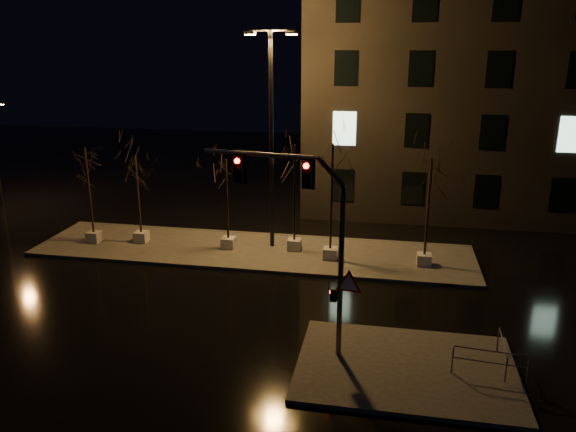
# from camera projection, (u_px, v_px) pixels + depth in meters

# --- Properties ---
(ground) EXTENTS (90.00, 90.00, 0.00)m
(ground) POSITION_uv_depth(u_px,v_px,m) (216.00, 304.00, 22.74)
(ground) COLOR black
(ground) RESTS_ON ground
(median) EXTENTS (22.00, 5.00, 0.15)m
(median) POSITION_uv_depth(u_px,v_px,m) (252.00, 251.00, 28.36)
(median) COLOR #42403A
(median) RESTS_ON ground
(sidewalk_corner) EXTENTS (7.00, 5.00, 0.15)m
(sidewalk_corner) POSITION_uv_depth(u_px,v_px,m) (406.00, 368.00, 18.13)
(sidewalk_corner) COLOR #42403A
(sidewalk_corner) RESTS_ON ground
(building) EXTENTS (25.00, 12.00, 15.00)m
(building) POSITION_uv_depth(u_px,v_px,m) (514.00, 87.00, 35.00)
(building) COLOR black
(building) RESTS_ON ground
(tree_0) EXTENTS (1.80, 1.80, 5.10)m
(tree_0) POSITION_uv_depth(u_px,v_px,m) (87.00, 169.00, 28.30)
(tree_0) COLOR beige
(tree_0) RESTS_ON median
(tree_1) EXTENTS (1.80, 1.80, 4.72)m
(tree_1) POSITION_uv_depth(u_px,v_px,m) (137.00, 175.00, 28.36)
(tree_1) COLOR beige
(tree_1) RESTS_ON median
(tree_2) EXTENTS (1.80, 1.80, 4.69)m
(tree_2) POSITION_uv_depth(u_px,v_px,m) (226.00, 180.00, 27.48)
(tree_2) COLOR beige
(tree_2) RESTS_ON median
(tree_3) EXTENTS (1.80, 1.80, 5.47)m
(tree_3) POSITION_uv_depth(u_px,v_px,m) (295.00, 169.00, 27.07)
(tree_3) COLOR beige
(tree_3) RESTS_ON median
(tree_4) EXTENTS (1.80, 1.80, 5.77)m
(tree_4) POSITION_uv_depth(u_px,v_px,m) (332.00, 170.00, 25.82)
(tree_4) COLOR beige
(tree_4) RESTS_ON median
(tree_5) EXTENTS (1.80, 1.80, 5.21)m
(tree_5) POSITION_uv_depth(u_px,v_px,m) (430.00, 183.00, 25.16)
(tree_5) COLOR beige
(tree_5) RESTS_ON median
(traffic_signal_mast) EXTENTS (5.41, 0.98, 6.67)m
(traffic_signal_mast) POSITION_uv_depth(u_px,v_px,m) (309.00, 226.00, 17.86)
(traffic_signal_mast) COLOR #55575C
(traffic_signal_mast) RESTS_ON sidewalk_corner
(streetlight_main) EXTENTS (2.64, 0.85, 10.59)m
(streetlight_main) POSITION_uv_depth(u_px,v_px,m) (271.00, 127.00, 27.03)
(streetlight_main) COLOR black
(streetlight_main) RESTS_ON median
(guard_rail_a) EXTENTS (2.24, 0.27, 0.97)m
(guard_rail_a) POSITION_uv_depth(u_px,v_px,m) (490.00, 360.00, 17.26)
(guard_rail_a) COLOR #55575C
(guard_rail_a) RESTS_ON sidewalk_corner
(guard_rail_b) EXTENTS (0.11, 1.89, 0.89)m
(guard_rail_b) POSITION_uv_depth(u_px,v_px,m) (502.00, 350.00, 17.93)
(guard_rail_b) COLOR #55575C
(guard_rail_b) RESTS_ON sidewalk_corner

